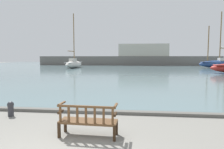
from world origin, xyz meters
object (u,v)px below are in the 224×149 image
Objects in this scene: park_bench at (88,120)px; sailboat_mid_starboard at (221,63)px; mooring_bollard at (11,108)px; sailboat_outer_port at (74,64)px.

sailboat_mid_starboard reaches higher than park_bench.
mooring_bollard is at bearing 154.53° from park_bench.
park_bench reaches higher than mooring_bollard.
sailboat_outer_port is at bearing -174.13° from sailboat_mid_starboard.
mooring_bollard is (-21.62, -34.83, -0.74)m from sailboat_mid_starboard.
park_bench is at bearing -25.47° from mooring_bollard.
park_bench is at bearing -116.70° from sailboat_mid_starboard.
sailboat_mid_starboard is at bearing 5.87° from sailboat_outer_port.
sailboat_outer_port is (-10.68, 33.42, 0.46)m from park_bench.
sailboat_outer_port is 19.10× the size of mooring_bollard.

